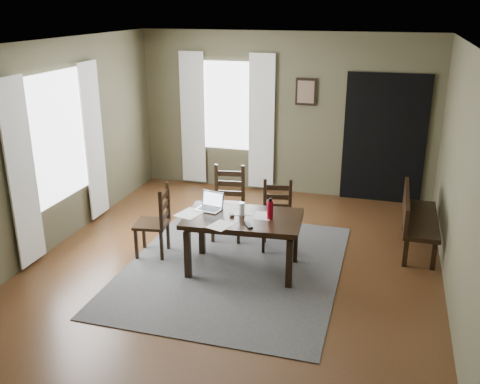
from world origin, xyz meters
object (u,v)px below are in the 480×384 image
(chair_back_right, at_px, (277,216))
(dining_table, at_px, (243,223))
(laptop, at_px, (211,205))
(water_bottle, at_px, (270,209))
(chair_end, at_px, (155,222))
(bench, at_px, (415,216))
(chair_back_left, at_px, (228,204))

(chair_back_right, bearing_deg, dining_table, -118.66)
(chair_back_right, bearing_deg, laptop, -148.91)
(dining_table, xyz_separation_m, water_bottle, (0.32, 0.02, 0.20))
(chair_end, xyz_separation_m, laptop, (0.74, 0.04, 0.30))
(dining_table, bearing_deg, laptop, 158.63)
(laptop, relative_size, water_bottle, 1.32)
(chair_end, xyz_separation_m, chair_back_right, (1.46, 0.66, -0.01))
(chair_back_right, distance_m, bench, 1.83)
(chair_back_left, relative_size, chair_back_right, 1.10)
(chair_back_right, relative_size, laptop, 2.66)
(laptop, bearing_deg, chair_end, -166.21)
(dining_table, relative_size, chair_back_left, 1.46)
(dining_table, height_order, chair_back_right, chair_back_right)
(chair_end, bearing_deg, dining_table, 76.51)
(bench, bearing_deg, water_bottle, 125.65)
(bench, bearing_deg, chair_back_right, 105.49)
(water_bottle, bearing_deg, chair_end, 177.26)
(chair_back_left, bearing_deg, chair_back_right, -19.52)
(chair_end, xyz_separation_m, chair_back_left, (0.73, 0.80, 0.03))
(chair_end, height_order, water_bottle, water_bottle)
(chair_end, distance_m, water_bottle, 1.57)
(chair_back_left, relative_size, water_bottle, 3.89)
(dining_table, height_order, chair_end, chair_end)
(dining_table, xyz_separation_m, bench, (2.02, 1.24, -0.16))
(chair_end, bearing_deg, chair_back_left, 128.72)
(chair_back_right, bearing_deg, water_bottle, -94.46)
(chair_back_right, relative_size, water_bottle, 3.52)
(bench, height_order, water_bottle, water_bottle)
(laptop, bearing_deg, chair_back_left, 101.61)
(bench, relative_size, water_bottle, 5.35)
(chair_back_left, height_order, water_bottle, chair_back_left)
(dining_table, distance_m, chair_back_left, 1.02)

